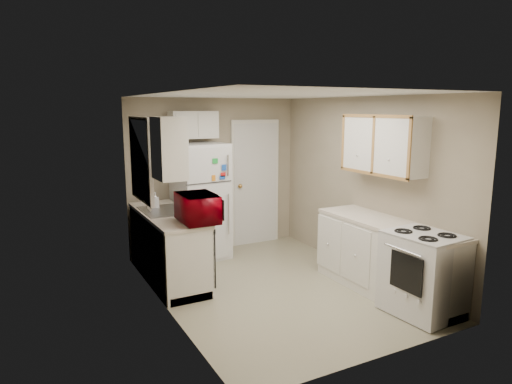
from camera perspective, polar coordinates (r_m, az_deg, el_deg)
name	(u,v)px	position (r m, az deg, el deg)	size (l,w,h in m)	color
floor	(274,287)	(5.94, 2.29, -11.77)	(3.80, 3.80, 0.00)	#ADA78A
ceiling	(276,95)	(5.50, 2.48, 12.06)	(3.80, 3.80, 0.00)	white
wall_left	(164,206)	(5.06, -11.49, -1.68)	(3.80, 3.80, 0.00)	#9F937D
wall_right	(363,186)	(6.41, 13.28, 0.78)	(3.80, 3.80, 0.00)	#9F937D
wall_back	(215,175)	(7.28, -5.14, 2.15)	(2.80, 2.80, 0.00)	#9F937D
wall_front	(385,231)	(4.11, 15.83, -4.68)	(2.80, 2.80, 0.00)	#9F937D
left_counter	(168,246)	(6.16, -10.92, -6.68)	(0.60, 1.80, 0.90)	silver
dishwasher	(205,253)	(5.70, -6.34, -7.56)	(0.03, 0.58, 0.72)	black
sink	(164,214)	(6.20, -11.46, -2.68)	(0.54, 0.74, 0.16)	gray
microwave	(198,210)	(5.49, -7.26, -2.21)	(0.34, 0.61, 0.41)	#7C000B
soap_bottle	(155,201)	(6.35, -12.47, -1.11)	(0.10, 0.10, 0.22)	beige
window_blinds	(142,159)	(6.01, -14.10, 3.97)	(0.10, 0.98, 1.08)	silver
upper_cabinet_left	(169,148)	(5.22, -10.83, 5.38)	(0.30, 0.45, 0.70)	silver
refrigerator	(201,201)	(6.90, -6.94, -1.13)	(0.72, 0.70, 1.74)	silver
cabinet_over_fridge	(193,125)	(6.93, -7.85, 8.32)	(0.70, 0.30, 0.40)	silver
interior_door	(255,183)	(7.57, -0.10, 1.13)	(0.86, 0.06, 2.08)	silver
right_counter	(386,258)	(5.81, 15.92, -7.95)	(0.60, 2.00, 0.90)	silver
stove	(422,274)	(5.37, 20.04, -9.64)	(0.61, 0.75, 0.92)	silver
upper_cabinet_right	(383,145)	(5.87, 15.62, 5.72)	(0.30, 1.20, 0.70)	silver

